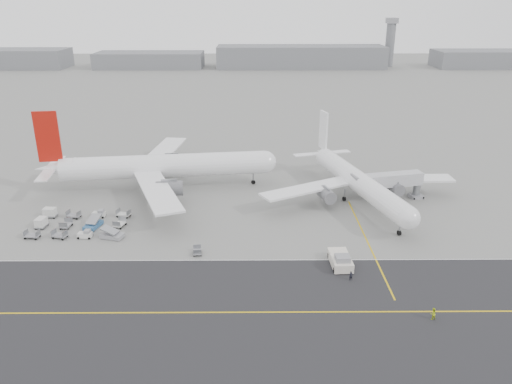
{
  "coord_description": "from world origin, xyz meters",
  "views": [
    {
      "loc": [
        8.09,
        -80.32,
        43.51
      ],
      "look_at": [
        8.73,
        12.0,
        7.46
      ],
      "focal_mm": 35.0,
      "sensor_mm": 36.0,
      "label": 1
    }
  ],
  "objects_px": {
    "ground_crew_a": "(351,276)",
    "airliner_a": "(159,166)",
    "jet_bridge": "(388,181)",
    "ground_crew_b": "(433,314)",
    "control_tower": "(390,41)",
    "airliner_b": "(357,181)",
    "pushback_tug": "(341,260)"
  },
  "relations": [
    {
      "from": "airliner_a",
      "to": "pushback_tug",
      "type": "distance_m",
      "value": 53.72
    },
    {
      "from": "control_tower",
      "to": "airliner_b",
      "type": "height_order",
      "value": "control_tower"
    },
    {
      "from": "airliner_a",
      "to": "airliner_b",
      "type": "xyz_separation_m",
      "value": [
        46.23,
        -7.88,
        -0.96
      ]
    },
    {
      "from": "airliner_a",
      "to": "ground_crew_b",
      "type": "height_order",
      "value": "airliner_a"
    },
    {
      "from": "ground_crew_b",
      "to": "jet_bridge",
      "type": "bearing_deg",
      "value": -111.72
    },
    {
      "from": "control_tower",
      "to": "airliner_a",
      "type": "relative_size",
      "value": 0.55
    },
    {
      "from": "airliner_a",
      "to": "control_tower",
      "type": "bearing_deg",
      "value": -33.29
    },
    {
      "from": "airliner_b",
      "to": "ground_crew_b",
      "type": "bearing_deg",
      "value": -102.38
    },
    {
      "from": "ground_crew_a",
      "to": "airliner_a",
      "type": "bearing_deg",
      "value": 114.8
    },
    {
      "from": "pushback_tug",
      "to": "ground_crew_a",
      "type": "distance_m",
      "value": 5.0
    },
    {
      "from": "jet_bridge",
      "to": "ground_crew_b",
      "type": "relative_size",
      "value": 9.45
    },
    {
      "from": "control_tower",
      "to": "jet_bridge",
      "type": "relative_size",
      "value": 1.76
    },
    {
      "from": "jet_bridge",
      "to": "ground_crew_a",
      "type": "bearing_deg",
      "value": -125.5
    },
    {
      "from": "airliner_a",
      "to": "jet_bridge",
      "type": "relative_size",
      "value": 3.22
    },
    {
      "from": "ground_crew_a",
      "to": "ground_crew_b",
      "type": "distance_m",
      "value": 14.61
    },
    {
      "from": "pushback_tug",
      "to": "airliner_a",
      "type": "bearing_deg",
      "value": 132.31
    },
    {
      "from": "pushback_tug",
      "to": "ground_crew_b",
      "type": "xyz_separation_m",
      "value": [
        10.8,
        -15.67,
        -0.12
      ]
    },
    {
      "from": "pushback_tug",
      "to": "ground_crew_a",
      "type": "height_order",
      "value": "pushback_tug"
    },
    {
      "from": "control_tower",
      "to": "ground_crew_b",
      "type": "xyz_separation_m",
      "value": [
        -65.89,
        -284.83,
        -15.32
      ]
    },
    {
      "from": "jet_bridge",
      "to": "pushback_tug",
      "type": "bearing_deg",
      "value": -130.18
    },
    {
      "from": "control_tower",
      "to": "ground_crew_b",
      "type": "bearing_deg",
      "value": -103.03
    },
    {
      "from": "control_tower",
      "to": "pushback_tug",
      "type": "distance_m",
      "value": 280.28
    },
    {
      "from": "pushback_tug",
      "to": "control_tower",
      "type": "bearing_deg",
      "value": 71.58
    },
    {
      "from": "control_tower",
      "to": "airliner_b",
      "type": "xyz_separation_m",
      "value": [
        -68.19,
        -239.07,
        -11.52
      ]
    },
    {
      "from": "ground_crew_a",
      "to": "ground_crew_b",
      "type": "relative_size",
      "value": 0.86
    },
    {
      "from": "airliner_a",
      "to": "jet_bridge",
      "type": "distance_m",
      "value": 53.95
    },
    {
      "from": "ground_crew_b",
      "to": "airliner_a",
      "type": "bearing_deg",
      "value": -63.56
    },
    {
      "from": "airliner_b",
      "to": "jet_bridge",
      "type": "relative_size",
      "value": 2.62
    },
    {
      "from": "airliner_b",
      "to": "ground_crew_a",
      "type": "distance_m",
      "value": 36.03
    },
    {
      "from": "pushback_tug",
      "to": "ground_crew_b",
      "type": "distance_m",
      "value": 19.03
    },
    {
      "from": "ground_crew_a",
      "to": "jet_bridge",
      "type": "bearing_deg",
      "value": 49.9
    },
    {
      "from": "airliner_a",
      "to": "airliner_b",
      "type": "distance_m",
      "value": 46.9
    }
  ]
}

